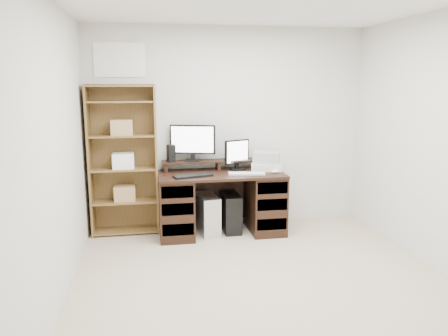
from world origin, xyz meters
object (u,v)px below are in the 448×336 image
object	(u,v)px
printer	(266,166)
tower_black	(231,212)
monitor_small	(237,153)
monitor_wide	(193,141)
desk	(221,202)
tower_silver	(207,214)
bookshelf	(123,159)

from	to	relation	value
printer	tower_black	size ratio (longest dim) A/B	0.78
monitor_small	monitor_wide	bearing A→B (deg)	151.51
monitor_wide	printer	xyz separation A→B (m)	(0.90, -0.14, -0.32)
printer	desk	bearing A→B (deg)	-158.91
desk	tower_black	distance (m)	0.21
printer	tower_silver	bearing A→B (deg)	-161.01
monitor_small	printer	size ratio (longest dim) A/B	1.02
monitor_small	printer	xyz separation A→B (m)	(0.35, -0.08, -0.16)
desk	monitor_wide	xyz separation A→B (m)	(-0.32, 0.21, 0.73)
tower_black	bookshelf	xyz separation A→B (m)	(-1.28, 0.16, 0.68)
monitor_small	tower_silver	xyz separation A→B (m)	(-0.40, -0.15, -0.72)
desk	printer	xyz separation A→B (m)	(0.58, 0.07, 0.41)
monitor_wide	tower_black	distance (m)	1.00
desk	monitor_wide	distance (m)	0.82
printer	tower_silver	world-z (taller)	printer
monitor_wide	monitor_small	bearing A→B (deg)	10.93
desk	tower_silver	xyz separation A→B (m)	(-0.17, 0.01, -0.15)
bookshelf	monitor_wide	bearing A→B (deg)	-0.27
desk	bookshelf	xyz separation A→B (m)	(-1.15, 0.21, 0.53)
desk	monitor_small	bearing A→B (deg)	33.95
monitor_small	tower_black	bearing A→B (deg)	-156.61
printer	tower_black	xyz separation A→B (m)	(-0.45, -0.02, -0.56)
monitor_small	tower_silver	bearing A→B (deg)	177.30
desk	bookshelf	bearing A→B (deg)	169.52
monitor_wide	tower_silver	world-z (taller)	monitor_wide
desk	printer	world-z (taller)	printer
monitor_small	desk	bearing A→B (deg)	-168.71
desk	monitor_small	world-z (taller)	monitor_small
monitor_wide	printer	distance (m)	0.96
tower_silver	tower_black	distance (m)	0.31
desk	bookshelf	distance (m)	1.28
monitor_small	tower_black	xyz separation A→B (m)	(-0.10, -0.10, -0.72)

